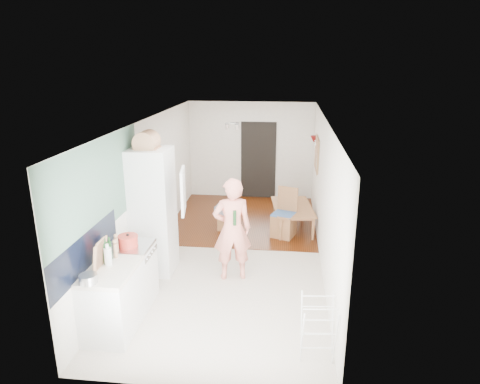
% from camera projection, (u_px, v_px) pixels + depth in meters
% --- Properties ---
extents(room_shell, '(3.20, 7.00, 2.50)m').
position_uv_depth(room_shell, '(234.00, 190.00, 7.71)').
color(room_shell, white).
rests_on(room_shell, ground).
extents(floor, '(3.20, 7.00, 0.01)m').
position_uv_depth(floor, '(234.00, 253.00, 8.09)').
color(floor, beige).
rests_on(floor, ground).
extents(wood_floor_overlay, '(3.20, 3.30, 0.01)m').
position_uv_depth(wood_floor_overlay, '(244.00, 218.00, 9.84)').
color(wood_floor_overlay, '#53210A').
rests_on(wood_floor_overlay, room_shell).
extents(sage_wall_panel, '(0.02, 3.00, 1.30)m').
position_uv_depth(sage_wall_panel, '(99.00, 187.00, 5.81)').
color(sage_wall_panel, '#537662').
rests_on(sage_wall_panel, room_shell).
extents(tile_splashback, '(0.02, 1.90, 0.50)m').
position_uv_depth(tile_splashback, '(87.00, 252.00, 5.49)').
color(tile_splashback, black).
rests_on(tile_splashback, room_shell).
extents(doorway_recess, '(0.90, 0.04, 2.00)m').
position_uv_depth(doorway_recess, '(258.00, 161.00, 11.07)').
color(doorway_recess, black).
rests_on(doorway_recess, room_shell).
extents(base_cabinet, '(0.60, 0.90, 0.86)m').
position_uv_depth(base_cabinet, '(113.00, 302.00, 5.68)').
color(base_cabinet, silver).
rests_on(base_cabinet, room_shell).
extents(worktop, '(0.62, 0.92, 0.06)m').
position_uv_depth(worktop, '(110.00, 271.00, 5.54)').
color(worktop, beige).
rests_on(worktop, room_shell).
extents(range_cooker, '(0.60, 0.60, 0.88)m').
position_uv_depth(range_cooker, '(133.00, 274.00, 6.39)').
color(range_cooker, silver).
rests_on(range_cooker, room_shell).
extents(cooker_top, '(0.60, 0.60, 0.04)m').
position_uv_depth(cooker_top, '(130.00, 246.00, 6.25)').
color(cooker_top, '#B8B8BB').
rests_on(cooker_top, room_shell).
extents(fridge_housing, '(0.66, 0.66, 2.15)m').
position_uv_depth(fridge_housing, '(153.00, 211.00, 7.16)').
color(fridge_housing, silver).
rests_on(fridge_housing, room_shell).
extents(fridge_door, '(0.14, 0.56, 0.70)m').
position_uv_depth(fridge_door, '(183.00, 191.00, 6.67)').
color(fridge_door, silver).
rests_on(fridge_door, room_shell).
extents(fridge_interior, '(0.02, 0.52, 0.66)m').
position_uv_depth(fridge_interior, '(169.00, 185.00, 6.99)').
color(fridge_interior, white).
rests_on(fridge_interior, room_shell).
extents(pinboard, '(0.03, 0.90, 0.70)m').
position_uv_depth(pinboard, '(317.00, 154.00, 9.26)').
color(pinboard, tan).
rests_on(pinboard, room_shell).
extents(pinboard_frame, '(0.00, 0.94, 0.74)m').
position_uv_depth(pinboard_frame, '(316.00, 154.00, 9.26)').
color(pinboard_frame, '#9A603B').
rests_on(pinboard_frame, room_shell).
extents(wall_sconce, '(0.18, 0.18, 0.16)m').
position_uv_depth(wall_sconce, '(314.00, 139.00, 9.82)').
color(wall_sconce, maroon).
rests_on(wall_sconce, room_shell).
extents(person, '(0.84, 0.66, 2.05)m').
position_uv_depth(person, '(232.00, 220.00, 6.91)').
color(person, '#F38B77').
rests_on(person, floor).
extents(dining_table, '(0.84, 1.30, 0.43)m').
position_uv_depth(dining_table, '(293.00, 219.00, 9.21)').
color(dining_table, '#9A603B').
rests_on(dining_table, floor).
extents(dining_chair, '(0.55, 0.55, 1.02)m').
position_uv_depth(dining_chair, '(284.00, 213.00, 8.71)').
color(dining_chair, '#9A603B').
rests_on(dining_chair, floor).
extents(stool, '(0.35, 0.35, 0.39)m').
position_uv_depth(stool, '(226.00, 222.00, 9.13)').
color(stool, '#9A603B').
rests_on(stool, floor).
extents(grey_drape, '(0.47, 0.47, 0.18)m').
position_uv_depth(grey_drape, '(226.00, 209.00, 9.04)').
color(grey_drape, gray).
rests_on(grey_drape, stool).
extents(drying_rack, '(0.44, 0.40, 0.79)m').
position_uv_depth(drying_rack, '(318.00, 330.00, 5.16)').
color(drying_rack, silver).
rests_on(drying_rack, floor).
extents(bread_bin, '(0.41, 0.39, 0.20)m').
position_uv_depth(bread_bin, '(147.00, 142.00, 6.81)').
color(bread_bin, tan).
rests_on(bread_bin, fridge_housing).
extents(red_casserole, '(0.33, 0.33, 0.17)m').
position_uv_depth(red_casserole, '(128.00, 241.00, 6.17)').
color(red_casserole, red).
rests_on(red_casserole, cooker_top).
extents(steel_pan, '(0.28, 0.28, 0.11)m').
position_uv_depth(steel_pan, '(88.00, 279.00, 5.18)').
color(steel_pan, '#B8B8BB').
rests_on(steel_pan, worktop).
extents(held_bottle, '(0.05, 0.05, 0.25)m').
position_uv_depth(held_bottle, '(235.00, 218.00, 6.76)').
color(held_bottle, '#153C19').
rests_on(held_bottle, person).
extents(bottle_a, '(0.08, 0.08, 0.30)m').
position_uv_depth(bottle_a, '(106.00, 253.00, 5.63)').
color(bottle_a, '#153C19').
rests_on(bottle_a, worktop).
extents(bottle_b, '(0.07, 0.07, 0.26)m').
position_uv_depth(bottle_b, '(110.00, 250.00, 5.77)').
color(bottle_b, '#153C19').
rests_on(bottle_b, worktop).
extents(bottle_c, '(0.13, 0.13, 0.24)m').
position_uv_depth(bottle_c, '(108.00, 257.00, 5.60)').
color(bottle_c, silver).
rests_on(bottle_c, worktop).
extents(pepper_mill_front, '(0.06, 0.06, 0.21)m').
position_uv_depth(pepper_mill_front, '(115.00, 251.00, 5.83)').
color(pepper_mill_front, tan).
rests_on(pepper_mill_front, worktop).
extents(pepper_mill_back, '(0.06, 0.06, 0.21)m').
position_uv_depth(pepper_mill_back, '(116.00, 244.00, 6.02)').
color(pepper_mill_back, tan).
rests_on(pepper_mill_back, worktop).
extents(chopping_boards, '(0.06, 0.29, 0.39)m').
position_uv_depth(chopping_boards, '(100.00, 254.00, 5.51)').
color(chopping_boards, tan).
rests_on(chopping_boards, worktop).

